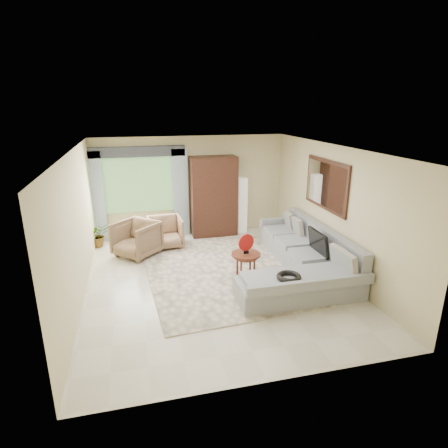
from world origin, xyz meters
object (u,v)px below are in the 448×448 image
object	(u,v)px
coffee_table	(246,266)
armchair_right	(165,232)
armoire	(214,196)
potted_plant	(98,235)
floor_lamp	(242,205)
sectional_sofa	(302,262)
armchair_left	(136,239)
tv_screen	(318,242)

from	to	relation	value
coffee_table	armchair_right	bearing A→B (deg)	121.43
armchair_right	armoire	bearing A→B (deg)	21.54
coffee_table	potted_plant	distance (m)	4.02
floor_lamp	potted_plant	bearing A→B (deg)	-176.09
coffee_table	potted_plant	bearing A→B (deg)	138.12
sectional_sofa	floor_lamp	size ratio (longest dim) A/B	2.31
sectional_sofa	armchair_left	world-z (taller)	sectional_sofa
sectional_sofa	potted_plant	distance (m)	5.00
coffee_table	potted_plant	xyz separation A→B (m)	(-2.99, 2.68, -0.01)
tv_screen	coffee_table	xyz separation A→B (m)	(-1.48, 0.12, -0.42)
armchair_left	armoire	world-z (taller)	armoire
tv_screen	armoire	bearing A→B (deg)	116.61
armchair_left	armoire	size ratio (longest dim) A/B	0.43
sectional_sofa	coffee_table	distance (m)	1.21
armchair_right	sectional_sofa	bearing A→B (deg)	-44.68
armoire	potted_plant	bearing A→B (deg)	-176.20
sectional_sofa	armchair_right	xyz separation A→B (m)	(-2.59, 2.27, 0.09)
armchair_right	potted_plant	xyz separation A→B (m)	(-1.62, 0.43, -0.08)
armchair_right	tv_screen	bearing A→B (deg)	-43.10
sectional_sofa	potted_plant	xyz separation A→B (m)	(-4.20, 2.70, 0.01)
tv_screen	armchair_left	size ratio (longest dim) A/B	0.82
armoire	floor_lamp	size ratio (longest dim) A/B	1.40
tv_screen	potted_plant	bearing A→B (deg)	147.96
armchair_left	potted_plant	distance (m)	1.25
armchair_right	floor_lamp	world-z (taller)	floor_lamp
sectional_sofa	coffee_table	bearing A→B (deg)	179.09
coffee_table	armchair_left	size ratio (longest dim) A/B	0.64
tv_screen	armoire	size ratio (longest dim) A/B	0.35
tv_screen	floor_lamp	bearing A→B (deg)	102.91
armchair_left	armoire	distance (m)	2.39
tv_screen	potted_plant	size ratio (longest dim) A/B	1.27
armoire	tv_screen	bearing A→B (deg)	-63.39
sectional_sofa	coffee_table	world-z (taller)	sectional_sofa
tv_screen	floor_lamp	distance (m)	3.13
sectional_sofa	coffee_table	xyz separation A→B (m)	(-1.21, 0.02, 0.02)
armchair_left	floor_lamp	bearing A→B (deg)	65.97
armoire	coffee_table	bearing A→B (deg)	-89.62
sectional_sofa	armoire	bearing A→B (deg)	113.06
coffee_table	armchair_left	world-z (taller)	armchair_left
sectional_sofa	coffee_table	size ratio (longest dim) A/B	6.00
armchair_left	potted_plant	bearing A→B (deg)	-177.73
sectional_sofa	armoire	xyz separation A→B (m)	(-1.23, 2.90, 0.77)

